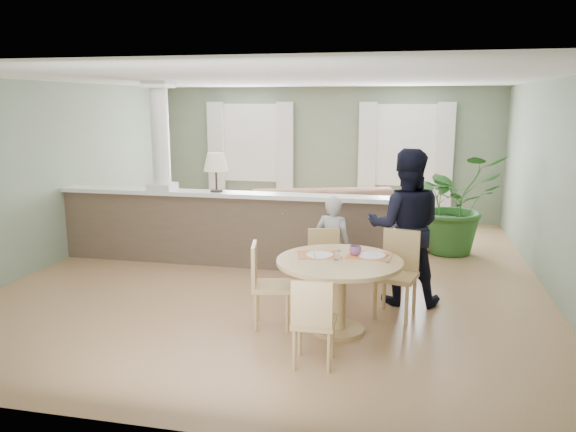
% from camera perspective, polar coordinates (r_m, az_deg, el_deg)
% --- Properties ---
extents(ground, '(8.00, 8.00, 0.00)m').
position_cam_1_polar(ground, '(8.07, -0.46, -5.80)').
color(ground, tan).
rests_on(ground, ground).
extents(room_shell, '(7.02, 8.02, 2.71)m').
position_cam_1_polar(room_shell, '(8.34, 0.28, 7.46)').
color(room_shell, gray).
rests_on(room_shell, ground).
extents(pony_wall, '(5.32, 0.38, 2.70)m').
position_cam_1_polar(pony_wall, '(8.35, -6.78, -0.28)').
color(pony_wall, brown).
rests_on(pony_wall, ground).
extents(sofa, '(3.43, 2.20, 0.93)m').
position_cam_1_polar(sofa, '(9.39, 4.00, -0.40)').
color(sofa, '#966951').
rests_on(sofa, ground).
extents(houseplant, '(1.88, 1.81, 1.61)m').
position_cam_1_polar(houseplant, '(9.37, 16.50, 1.22)').
color(houseplant, '#2D6126').
rests_on(houseplant, ground).
extents(dining_table, '(1.32, 1.32, 0.90)m').
position_cam_1_polar(dining_table, '(5.93, 5.28, -5.93)').
color(dining_table, tan).
rests_on(dining_table, ground).
extents(chair_far_boy, '(0.50, 0.50, 0.90)m').
position_cam_1_polar(chair_far_boy, '(6.81, 3.72, -4.80)').
color(chair_far_boy, tan).
rests_on(chair_far_boy, ground).
extents(chair_far_man, '(0.53, 0.53, 0.98)m').
position_cam_1_polar(chair_far_man, '(6.52, 11.09, -5.33)').
color(chair_far_man, tan).
rests_on(chair_far_man, ground).
extents(chair_near, '(0.40, 0.40, 0.86)m').
position_cam_1_polar(chair_near, '(5.18, 2.57, -10.38)').
color(chair_near, tan).
rests_on(chair_near, ground).
extents(chair_side, '(0.49, 0.49, 0.92)m').
position_cam_1_polar(chair_side, '(6.11, -2.35, -6.60)').
color(chair_side, tan).
rests_on(chair_side, ground).
extents(child_person, '(0.51, 0.39, 1.27)m').
position_cam_1_polar(child_person, '(7.08, 4.58, -3.00)').
color(child_person, '#A1A0A5').
rests_on(child_person, ground).
extents(man_person, '(0.93, 0.74, 1.87)m').
position_cam_1_polar(man_person, '(6.84, 11.80, -1.10)').
color(man_person, black).
rests_on(man_person, ground).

